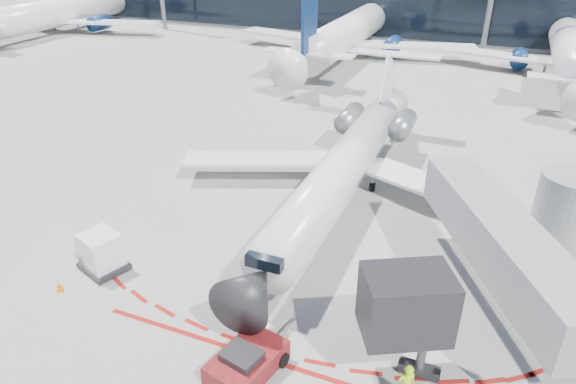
% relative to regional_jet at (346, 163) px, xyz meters
% --- Properties ---
extents(ground, '(260.00, 260.00, 0.00)m').
position_rel_regional_jet_xyz_m(ground, '(0.37, -3.41, -2.38)').
color(ground, slate).
rests_on(ground, ground).
extents(apron_centerline, '(0.25, 40.00, 0.01)m').
position_rel_regional_jet_xyz_m(apron_centerline, '(0.37, -1.41, -2.37)').
color(apron_centerline, silver).
rests_on(apron_centerline, ground).
extents(apron_stop_bar, '(14.00, 0.25, 0.01)m').
position_rel_regional_jet_xyz_m(apron_stop_bar, '(0.37, -14.91, -2.37)').
color(apron_stop_bar, maroon).
rests_on(apron_stop_bar, ground).
extents(jet_bridge, '(10.03, 15.20, 4.90)m').
position_rel_regional_jet_xyz_m(jet_bridge, '(10.17, -6.42, 0.63)').
color(jet_bridge, gray).
rests_on(jet_bridge, ground).
extents(regional_jet, '(23.07, 28.44, 7.12)m').
position_rel_regional_jet_xyz_m(regional_jet, '(0.00, 0.00, 0.00)').
color(regional_jet, silver).
rests_on(regional_jet, ground).
extents(pushback_tug, '(2.71, 5.15, 1.31)m').
position_rel_regional_jet_xyz_m(pushback_tug, '(0.78, -15.84, -1.80)').
color(pushback_tug, '#530B14').
rests_on(pushback_tug, ground).
extents(uld_container, '(2.73, 2.53, 2.10)m').
position_rel_regional_jet_xyz_m(uld_container, '(-9.15, -12.50, -1.34)').
color(uld_container, black).
rests_on(uld_container, ground).
extents(safety_cone_left, '(0.38, 0.38, 0.53)m').
position_rel_regional_jet_xyz_m(safety_cone_left, '(-9.95, -14.76, -2.11)').
color(safety_cone_left, orange).
rests_on(safety_cone_left, ground).
extents(bg_airliner_1, '(37.88, 40.11, 12.26)m').
position_rel_regional_jet_xyz_m(bg_airliner_1, '(-11.16, 39.14, 3.75)').
color(bg_airliner_1, silver).
rests_on(bg_airliner_1, ground).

